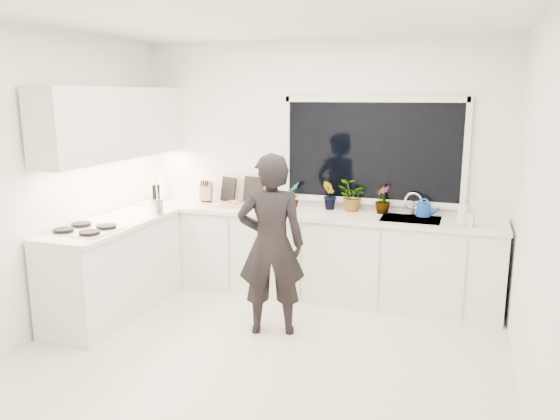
% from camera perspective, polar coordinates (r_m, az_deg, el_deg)
% --- Properties ---
extents(floor, '(4.00, 3.50, 0.02)m').
position_cam_1_polar(floor, '(4.75, -2.06, -14.75)').
color(floor, beige).
rests_on(floor, ground).
extents(wall_back, '(4.00, 0.02, 2.70)m').
position_cam_1_polar(wall_back, '(5.97, 3.90, 4.48)').
color(wall_back, white).
rests_on(wall_back, ground).
extents(wall_left, '(0.02, 3.50, 2.70)m').
position_cam_1_polar(wall_left, '(5.37, -22.67, 2.72)').
color(wall_left, white).
rests_on(wall_left, ground).
extents(wall_right, '(0.02, 3.50, 2.70)m').
position_cam_1_polar(wall_right, '(4.06, 25.29, -0.24)').
color(wall_right, white).
rests_on(wall_right, ground).
extents(ceiling, '(4.00, 3.50, 0.02)m').
position_cam_1_polar(ceiling, '(4.28, -2.35, 19.78)').
color(ceiling, white).
rests_on(ceiling, wall_back).
extents(window, '(1.80, 0.02, 1.00)m').
position_cam_1_polar(window, '(5.79, 9.61, 6.10)').
color(window, black).
rests_on(window, wall_back).
extents(base_cabinets_back, '(3.92, 0.58, 0.88)m').
position_cam_1_polar(base_cabinets_back, '(5.87, 2.98, -4.73)').
color(base_cabinets_back, white).
rests_on(base_cabinets_back, floor).
extents(base_cabinets_left, '(0.58, 1.60, 0.88)m').
position_cam_1_polar(base_cabinets_left, '(5.63, -16.95, -6.01)').
color(base_cabinets_left, white).
rests_on(base_cabinets_left, floor).
extents(countertop_back, '(3.94, 0.62, 0.04)m').
position_cam_1_polar(countertop_back, '(5.75, 3.00, -0.36)').
color(countertop_back, silver).
rests_on(countertop_back, base_cabinets_back).
extents(countertop_left, '(0.62, 1.60, 0.04)m').
position_cam_1_polar(countertop_left, '(5.51, -17.24, -1.45)').
color(countertop_left, silver).
rests_on(countertop_left, base_cabinets_left).
extents(upper_cabinets, '(0.34, 2.10, 0.70)m').
position_cam_1_polar(upper_cabinets, '(5.73, -16.76, 8.71)').
color(upper_cabinets, white).
rests_on(upper_cabinets, wall_left).
extents(sink, '(0.58, 0.42, 0.14)m').
position_cam_1_polar(sink, '(5.57, 13.46, -1.39)').
color(sink, silver).
rests_on(sink, countertop_back).
extents(faucet, '(0.03, 0.03, 0.22)m').
position_cam_1_polar(faucet, '(5.74, 13.74, 0.61)').
color(faucet, silver).
rests_on(faucet, countertop_back).
extents(stovetop, '(0.56, 0.48, 0.03)m').
position_cam_1_polar(stovetop, '(5.24, -19.68, -1.89)').
color(stovetop, black).
rests_on(stovetop, countertop_left).
extents(person, '(0.69, 0.56, 1.64)m').
position_cam_1_polar(person, '(4.85, -0.93, -3.66)').
color(person, black).
rests_on(person, floor).
extents(pizza_tray, '(0.49, 0.38, 0.03)m').
position_cam_1_polar(pizza_tray, '(5.96, -3.95, 0.42)').
color(pizza_tray, '#B4B3B8').
rests_on(pizza_tray, countertop_back).
extents(pizza, '(0.45, 0.33, 0.01)m').
position_cam_1_polar(pizza, '(5.96, -3.96, 0.58)').
color(pizza, '#B42418').
rests_on(pizza, pizza_tray).
extents(watering_can, '(0.18, 0.18, 0.13)m').
position_cam_1_polar(watering_can, '(5.70, 14.75, 0.02)').
color(watering_can, '#1140A8').
rests_on(watering_can, countertop_back).
extents(paper_towel_roll, '(0.11, 0.11, 0.26)m').
position_cam_1_polar(paper_towel_roll, '(6.53, -12.13, 2.23)').
color(paper_towel_roll, white).
rests_on(paper_towel_roll, countertop_back).
extents(knife_block, '(0.14, 0.12, 0.22)m').
position_cam_1_polar(knife_block, '(6.31, -7.72, 1.87)').
color(knife_block, olive).
rests_on(knife_block, countertop_back).
extents(utensil_crock, '(0.17, 0.17, 0.16)m').
position_cam_1_polar(utensil_crock, '(5.72, -12.74, 0.32)').
color(utensil_crock, silver).
rests_on(utensil_crock, countertop_left).
extents(picture_frame_large, '(0.21, 0.10, 0.28)m').
position_cam_1_polar(picture_frame_large, '(6.29, -5.41, 2.18)').
color(picture_frame_large, black).
rests_on(picture_frame_large, countertop_back).
extents(picture_frame_small, '(0.25, 0.07, 0.30)m').
position_cam_1_polar(picture_frame_small, '(6.17, -2.80, 2.12)').
color(picture_frame_small, black).
rests_on(picture_frame_small, countertop_back).
extents(herb_plants, '(1.15, 0.26, 0.32)m').
position_cam_1_polar(herb_plants, '(5.78, 7.06, 1.42)').
color(herb_plants, '#26662D').
rests_on(herb_plants, countertop_back).
extents(soap_bottles, '(0.18, 0.14, 0.28)m').
position_cam_1_polar(soap_bottles, '(5.37, 18.76, -0.26)').
color(soap_bottles, '#D8BF66').
rests_on(soap_bottles, countertop_back).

